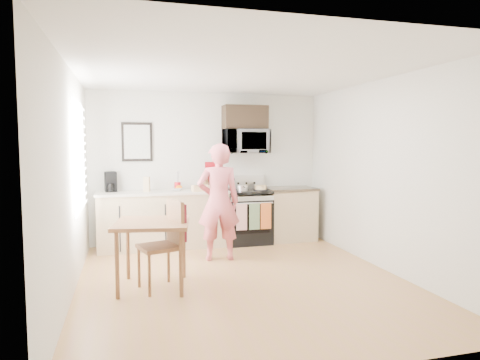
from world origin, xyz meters
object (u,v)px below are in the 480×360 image
object	(u,v)px
microwave	(246,141)
chair	(171,232)
dining_table	(152,229)
person	(219,202)
cake	(261,188)
range	(247,218)

from	to	relation	value
microwave	chair	world-z (taller)	microwave
dining_table	person	bearing A→B (deg)	44.71
person	cake	distance (m)	1.25
chair	person	bearing A→B (deg)	36.51
range	cake	distance (m)	0.58
microwave	cake	world-z (taller)	microwave
range	cake	size ratio (longest dim) A/B	4.66
dining_table	microwave	bearing A→B (deg)	49.87
range	microwave	world-z (taller)	microwave
microwave	chair	bearing A→B (deg)	-125.95
range	cake	bearing A→B (deg)	-24.95
dining_table	chair	world-z (taller)	chair
microwave	chair	xyz separation A→B (m)	(-1.52, -2.10, -1.09)
microwave	dining_table	world-z (taller)	microwave
microwave	person	world-z (taller)	microwave
microwave	cake	bearing A→B (deg)	-43.97
microwave	chair	distance (m)	2.81
range	dining_table	distance (m)	2.62
range	chair	distance (m)	2.52
range	microwave	size ratio (longest dim) A/B	1.53
dining_table	cake	xyz separation A→B (m)	(1.94, 1.85, 0.26)
cake	person	bearing A→B (deg)	-137.53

